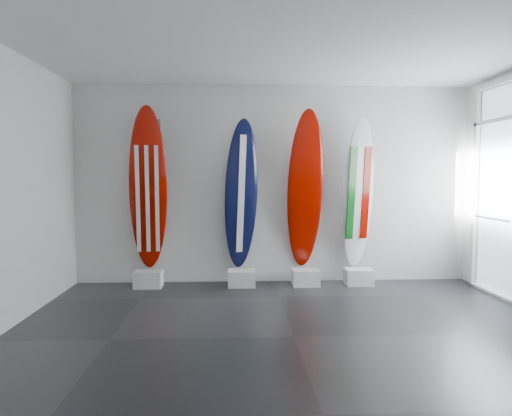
{
  "coord_description": "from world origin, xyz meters",
  "views": [
    {
      "loc": [
        -0.6,
        -4.57,
        1.63
      ],
      "look_at": [
        -0.32,
        1.4,
        1.22
      ],
      "focal_mm": 32.47,
      "sensor_mm": 36.0,
      "label": 1
    }
  ],
  "objects": [
    {
      "name": "floor",
      "position": [
        0.0,
        0.0,
        0.0
      ],
      "size": [
        6.0,
        6.0,
        0.0
      ],
      "primitive_type": "plane",
      "color": "black",
      "rests_on": "ground"
    },
    {
      "name": "ceiling",
      "position": [
        0.0,
        0.0,
        3.0
      ],
      "size": [
        6.0,
        6.0,
        0.0
      ],
      "primitive_type": "plane",
      "rotation": [
        3.14,
        0.0,
        0.0
      ],
      "color": "white",
      "rests_on": "wall_back"
    },
    {
      "name": "wall_back",
      "position": [
        0.0,
        2.5,
        1.5
      ],
      "size": [
        6.0,
        0.0,
        6.0
      ],
      "primitive_type": "plane",
      "rotation": [
        1.57,
        0.0,
        0.0
      ],
      "color": "silver",
      "rests_on": "ground"
    },
    {
      "name": "wall_front",
      "position": [
        0.0,
        -2.5,
        1.5
      ],
      "size": [
        6.0,
        0.0,
        6.0
      ],
      "primitive_type": "plane",
      "rotation": [
        -1.57,
        0.0,
        0.0
      ],
      "color": "silver",
      "rests_on": "ground"
    },
    {
      "name": "display_block_usa",
      "position": [
        -1.86,
        2.18,
        0.12
      ],
      "size": [
        0.4,
        0.3,
        0.24
      ],
      "primitive_type": "cube",
      "color": "white",
      "rests_on": "floor"
    },
    {
      "name": "surfboard_usa",
      "position": [
        -1.86,
        2.28,
        1.44
      ],
      "size": [
        0.6,
        0.5,
        2.4
      ],
      "primitive_type": "ellipsoid",
      "rotation": [
        0.15,
        0.0,
        0.13
      ],
      "color": "#870800",
      "rests_on": "display_block_usa"
    },
    {
      "name": "display_block_navy",
      "position": [
        -0.5,
        2.18,
        0.12
      ],
      "size": [
        0.4,
        0.3,
        0.24
      ],
      "primitive_type": "cube",
      "color": "white",
      "rests_on": "floor"
    },
    {
      "name": "surfboard_navy",
      "position": [
        -0.5,
        2.28,
        1.35
      ],
      "size": [
        0.59,
        0.49,
        2.23
      ],
      "primitive_type": "ellipsoid",
      "rotation": [
        0.13,
        0.0,
        0.3
      ],
      "color": "black",
      "rests_on": "display_block_navy"
    },
    {
      "name": "display_block_swiss",
      "position": [
        0.46,
        2.18,
        0.12
      ],
      "size": [
        0.4,
        0.3,
        0.24
      ],
      "primitive_type": "cube",
      "color": "white",
      "rests_on": "floor"
    },
    {
      "name": "surfboard_swiss",
      "position": [
        0.46,
        2.28,
        1.42
      ],
      "size": [
        0.58,
        0.52,
        2.37
      ],
      "primitive_type": "ellipsoid",
      "rotation": [
        0.17,
        0.0,
        0.08
      ],
      "color": "#870800",
      "rests_on": "display_block_swiss"
    },
    {
      "name": "display_block_italy",
      "position": [
        1.26,
        2.18,
        0.12
      ],
      "size": [
        0.4,
        0.3,
        0.24
      ],
      "primitive_type": "cube",
      "color": "white",
      "rests_on": "floor"
    },
    {
      "name": "surfboard_italy",
      "position": [
        1.26,
        2.28,
        1.37
      ],
      "size": [
        0.57,
        0.41,
        2.26
      ],
      "primitive_type": "ellipsoid",
      "rotation": [
        0.09,
        0.0,
        0.28
      ],
      "color": "silver",
      "rests_on": "display_block_italy"
    },
    {
      "name": "wall_outlet",
      "position": [
        -2.45,
        2.48,
        0.35
      ],
      "size": [
        0.09,
        0.02,
        0.13
      ],
      "primitive_type": "cube",
      "color": "silver",
      "rests_on": "wall_back"
    },
    {
      "name": "glass_door",
      "position": [
        2.97,
        1.55,
        1.43
      ],
      "size": [
        0.12,
        1.16,
        2.85
      ],
      "primitive_type": null,
      "color": "white",
      "rests_on": "floor"
    }
  ]
}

